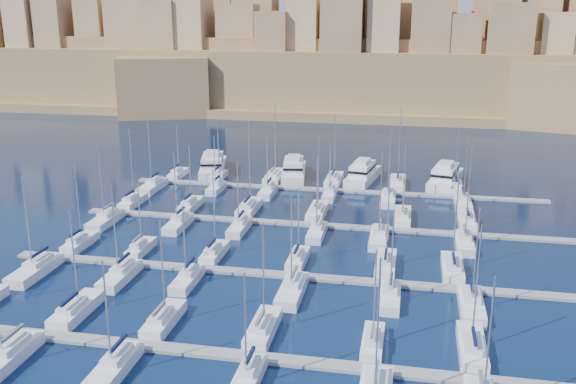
% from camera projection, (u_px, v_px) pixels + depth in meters
% --- Properties ---
extents(ground, '(600.00, 600.00, 0.00)m').
position_uv_depth(ground, '(307.00, 247.00, 100.73)').
color(ground, black).
rests_on(ground, ground).
extents(pontoon_near, '(84.00, 2.00, 0.40)m').
position_uv_depth(pontoon_near, '(255.00, 357.00, 68.63)').
color(pontoon_near, slate).
rests_on(pontoon_near, ground).
extents(pontoon_mid_near, '(84.00, 2.00, 0.40)m').
position_uv_depth(pontoon_mid_near, '(293.00, 276.00, 89.36)').
color(pontoon_mid_near, slate).
rests_on(pontoon_mid_near, ground).
extents(pontoon_mid_far, '(84.00, 2.00, 0.40)m').
position_uv_depth(pontoon_mid_far, '(317.00, 225.00, 110.09)').
color(pontoon_mid_far, slate).
rests_on(pontoon_mid_far, ground).
extents(pontoon_far, '(84.00, 2.00, 0.40)m').
position_uv_depth(pontoon_far, '(333.00, 190.00, 130.82)').
color(pontoon_far, slate).
rests_on(pontoon_far, ground).
extents(sailboat_1, '(2.86, 9.54, 13.53)m').
position_uv_depth(sailboat_1, '(76.00, 310.00, 78.22)').
color(sailboat_1, silver).
rests_on(sailboat_1, ground).
extents(sailboat_2, '(2.65, 8.83, 13.19)m').
position_uv_depth(sailboat_2, '(164.00, 320.00, 75.79)').
color(sailboat_2, silver).
rests_on(sailboat_2, ground).
extents(sailboat_3, '(2.76, 9.21, 13.77)m').
position_uv_depth(sailboat_3, '(263.00, 328.00, 73.74)').
color(sailboat_3, silver).
rests_on(sailboat_3, ground).
extents(sailboat_4, '(2.29, 7.64, 11.86)m').
position_uv_depth(sailboat_4, '(373.00, 342.00, 70.69)').
color(sailboat_4, silver).
rests_on(sailboat_4, ground).
extents(sailboat_5, '(2.87, 9.58, 14.92)m').
position_uv_depth(sailboat_5, '(472.00, 347.00, 69.60)').
color(sailboat_5, silver).
rests_on(sailboat_5, ground).
extents(sailboat_7, '(3.01, 10.05, 16.66)m').
position_uv_depth(sailboat_7, '(7.00, 357.00, 67.64)').
color(sailboat_7, silver).
rests_on(sailboat_7, ground).
extents(sailboat_8, '(2.74, 9.13, 12.99)m').
position_uv_depth(sailboat_8, '(114.00, 367.00, 65.86)').
color(sailboat_8, silver).
rests_on(sailboat_8, ground).
extents(sailboat_9, '(2.37, 7.91, 12.66)m').
position_uv_depth(sailboat_9, '(248.00, 378.00, 63.83)').
color(sailboat_9, silver).
rests_on(sailboat_9, ground).
extents(sailboat_12, '(2.47, 8.23, 13.65)m').
position_uv_depth(sailboat_12, '(80.00, 243.00, 100.40)').
color(sailboat_12, silver).
rests_on(sailboat_12, ground).
extents(sailboat_13, '(2.25, 7.50, 11.12)m').
position_uv_depth(sailboat_13, '(141.00, 248.00, 98.16)').
color(sailboat_13, silver).
rests_on(sailboat_13, ground).
extents(sailboat_14, '(2.48, 8.27, 13.77)m').
position_uv_depth(sailboat_14, '(214.00, 253.00, 96.36)').
color(sailboat_14, silver).
rests_on(sailboat_14, ground).
extents(sailboat_15, '(2.44, 8.12, 11.73)m').
position_uv_depth(sailboat_15, '(298.00, 259.00, 93.93)').
color(sailboat_15, silver).
rests_on(sailboat_15, ground).
extents(sailboat_16, '(2.80, 9.34, 14.06)m').
position_uv_depth(sailboat_16, '(386.00, 264.00, 92.13)').
color(sailboat_16, silver).
rests_on(sailboat_16, ground).
extents(sailboat_17, '(2.93, 9.78, 14.35)m').
position_uv_depth(sailboat_17, '(452.00, 268.00, 90.61)').
color(sailboat_17, silver).
rests_on(sailboat_17, ground).
extents(sailboat_18, '(3.11, 10.36, 14.72)m').
position_uv_depth(sailboat_18, '(35.00, 269.00, 90.12)').
color(sailboat_18, silver).
rests_on(sailboat_18, ground).
extents(sailboat_19, '(2.81, 9.38, 14.12)m').
position_uv_depth(sailboat_19, '(120.00, 275.00, 88.25)').
color(sailboat_19, silver).
rests_on(sailboat_19, ground).
extents(sailboat_20, '(2.47, 8.24, 11.69)m').
position_uv_depth(sailboat_20, '(188.00, 279.00, 87.02)').
color(sailboat_20, silver).
rests_on(sailboat_20, ground).
extents(sailboat_21, '(2.95, 9.82, 14.19)m').
position_uv_depth(sailboat_21, '(292.00, 290.00, 83.58)').
color(sailboat_21, silver).
rests_on(sailboat_21, ground).
extents(sailboat_22, '(2.59, 8.63, 12.84)m').
position_uv_depth(sailboat_22, '(390.00, 296.00, 81.80)').
color(sailboat_22, silver).
rests_on(sailboat_22, ground).
extents(sailboat_23, '(2.92, 9.73, 13.85)m').
position_uv_depth(sailboat_23, '(471.00, 305.00, 79.44)').
color(sailboat_23, silver).
rests_on(sailboat_23, ground).
extents(sailboat_24, '(2.58, 8.59, 14.87)m').
position_uv_depth(sailboat_24, '(133.00, 201.00, 121.50)').
color(sailboat_24, silver).
rests_on(sailboat_24, ground).
extents(sailboat_25, '(2.58, 8.59, 12.23)m').
position_uv_depth(sailboat_25, '(190.00, 205.00, 119.38)').
color(sailboat_25, silver).
rests_on(sailboat_25, ground).
extents(sailboat_26, '(2.97, 9.90, 17.09)m').
position_uv_depth(sailboat_26, '(249.00, 207.00, 117.91)').
color(sailboat_26, silver).
rests_on(sailboat_26, ground).
extents(sailboat_27, '(2.98, 9.94, 14.71)m').
position_uv_depth(sailboat_27, '(317.00, 211.00, 115.59)').
color(sailboat_27, silver).
rests_on(sailboat_27, ground).
extents(sailboat_28, '(2.91, 9.71, 13.88)m').
position_uv_depth(sailboat_28, '(402.00, 217.00, 112.69)').
color(sailboat_28, silver).
rests_on(sailboat_28, ground).
extents(sailboat_29, '(2.87, 9.58, 14.34)m').
position_uv_depth(sailboat_29, '(467.00, 221.00, 110.61)').
color(sailboat_29, silver).
rests_on(sailboat_29, ground).
extents(sailboat_30, '(2.92, 9.74, 14.62)m').
position_uv_depth(sailboat_30, '(106.00, 219.00, 111.20)').
color(sailboat_30, silver).
rests_on(sailboat_30, ground).
extents(sailboat_31, '(2.67, 8.89, 13.53)m').
position_uv_depth(sailboat_31, '(179.00, 224.00, 109.17)').
color(sailboat_31, silver).
rests_on(sailboat_31, ground).
extents(sailboat_32, '(2.50, 8.34, 12.46)m').
position_uv_depth(sailboat_32, '(239.00, 227.00, 107.46)').
color(sailboat_32, silver).
rests_on(sailboat_32, ground).
extents(sailboat_33, '(2.50, 8.32, 13.56)m').
position_uv_depth(sailboat_33, '(317.00, 232.00, 105.04)').
color(sailboat_33, silver).
rests_on(sailboat_33, ground).
extents(sailboat_34, '(2.89, 9.62, 15.09)m').
position_uv_depth(sailboat_34, '(379.00, 237.00, 102.55)').
color(sailboat_34, silver).
rests_on(sailboat_34, ground).
extents(sailboat_35, '(2.74, 9.15, 13.62)m').
position_uv_depth(sailboat_35, '(464.00, 243.00, 100.33)').
color(sailboat_35, silver).
rests_on(sailboat_35, ground).
extents(sailboat_36, '(2.32, 7.73, 11.70)m').
position_uv_depth(sailboat_36, '(178.00, 174.00, 141.66)').
color(sailboat_36, silver).
rests_on(sailboat_36, ground).
extents(sailboat_37, '(2.23, 7.43, 12.11)m').
position_uv_depth(sailboat_37, '(218.00, 176.00, 139.78)').
color(sailboat_37, silver).
rests_on(sailboat_37, ground).
extents(sailboat_38, '(3.24, 10.79, 17.06)m').
position_uv_depth(sailboat_38, '(275.00, 177.00, 139.07)').
color(sailboat_38, silver).
rests_on(sailboat_38, ground).
extents(sailboat_39, '(3.09, 10.31, 15.09)m').
position_uv_depth(sailboat_39, '(334.00, 180.00, 136.46)').
color(sailboat_39, silver).
rests_on(sailboat_39, ground).
extents(sailboat_40, '(3.17, 10.56, 16.56)m').
position_uv_depth(sailboat_40, '(398.00, 183.00, 134.08)').
color(sailboat_40, silver).
rests_on(sailboat_40, ground).
extents(sailboat_41, '(2.75, 9.16, 13.31)m').
position_uv_depth(sailboat_41, '(456.00, 187.00, 131.28)').
color(sailboat_41, silver).
rests_on(sailboat_41, ground).
extents(sailboat_42, '(3.03, 10.10, 16.29)m').
position_uv_depth(sailboat_42, '(153.00, 186.00, 131.84)').
color(sailboat_42, silver).
rests_on(sailboat_42, ground).
extents(sailboat_43, '(2.28, 7.61, 11.85)m').
position_uv_depth(sailboat_43, '(216.00, 188.00, 130.56)').
color(sailboat_43, silver).
rests_on(sailboat_43, ground).
extents(sailboat_44, '(2.55, 8.49, 12.45)m').
position_uv_depth(sailboat_44, '(268.00, 191.00, 128.13)').
color(sailboat_44, silver).
rests_on(sailboat_44, ground).
extents(sailboat_45, '(2.29, 7.64, 11.68)m').
position_uv_depth(sailboat_45, '(330.00, 194.00, 126.24)').
color(sailboat_45, silver).
rests_on(sailboat_45, ground).
extents(sailboat_46, '(2.79, 9.29, 14.54)m').
position_uv_depth(sailboat_46, '(388.00, 198.00, 123.36)').
color(sailboat_46, silver).
rests_on(sailboat_46, ground).
extents(sailboat_47, '(2.93, 9.76, 14.35)m').
position_uv_depth(sailboat_47, '(463.00, 203.00, 120.56)').
color(sailboat_47, silver).
rests_on(sailboat_47, ground).
extents(motor_yacht_a, '(9.33, 18.31, 5.25)m').
position_uv_depth(motor_yacht_a, '(213.00, 165.00, 145.07)').
color(motor_yacht_a, silver).
rests_on(motor_yacht_a, ground).
extents(motor_yacht_b, '(7.12, 16.64, 5.25)m').
position_uv_depth(motor_yacht_b, '(294.00, 170.00, 140.93)').
color(motor_yacht_b, silver).
rests_on(motor_yacht_b, ground).
extents(motor_yacht_c, '(7.10, 15.96, 5.25)m').
position_uv_depth(motor_yacht_c, '(363.00, 174.00, 137.81)').
color(motor_yacht_c, silver).
rests_on(motor_yacht_c, ground).
extents(motor_yacht_d, '(8.42, 17.45, 5.25)m').
position_uv_depth(motor_yacht_d, '(445.00, 177.00, 135.22)').
color(motor_yacht_d, silver).
rests_on(motor_yacht_d, ground).
extents(fortified_city, '(460.00, 108.95, 59.52)m').
position_uv_depth(fortified_city, '(374.00, 65.00, 242.93)').
color(fortified_city, brown).
rests_on(fortified_city, ground).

